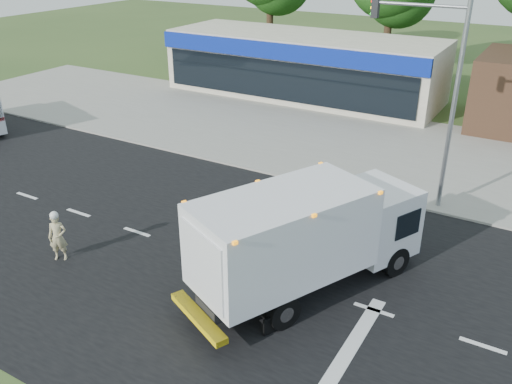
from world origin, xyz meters
TOP-DOWN VIEW (x-y plane):
  - ground at (0.00, 0.00)m, footprint 120.00×120.00m
  - road_asphalt at (0.00, 0.00)m, footprint 60.00×14.00m
  - sidewalk at (0.00, 8.20)m, footprint 60.00×2.40m
  - parking_apron at (0.00, 14.00)m, footprint 60.00×9.00m
  - lane_markings at (1.35, -1.35)m, footprint 55.20×7.00m
  - ems_box_truck at (0.80, -0.11)m, footprint 5.43×7.98m
  - emergency_worker at (-6.98, -2.64)m, footprint 0.73×0.67m
  - retail_strip_mall at (-9.00, 19.93)m, footprint 18.00×6.20m
  - traffic_signal_pole at (2.35, 7.60)m, footprint 3.51×0.25m

SIDE VIEW (x-z plane):
  - ground at x=0.00m, z-range 0.00..0.00m
  - road_asphalt at x=0.00m, z-range -0.01..0.01m
  - parking_apron at x=0.00m, z-range 0.00..0.02m
  - lane_markings at x=1.35m, z-range 0.01..0.02m
  - sidewalk at x=0.00m, z-range 0.00..0.12m
  - emergency_worker at x=-6.98m, z-range -0.01..1.77m
  - ems_box_truck at x=0.80m, z-range 0.26..3.68m
  - retail_strip_mall at x=-9.00m, z-range 0.01..4.01m
  - traffic_signal_pole at x=2.35m, z-range 0.92..8.92m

